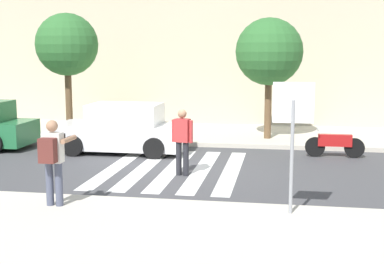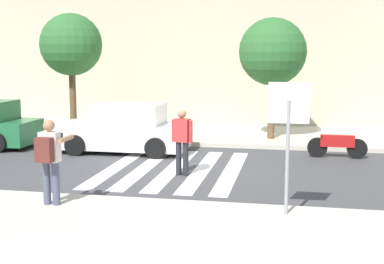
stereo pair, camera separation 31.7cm
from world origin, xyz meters
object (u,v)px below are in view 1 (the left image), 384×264
at_px(photographer_with_backpack, 53,155).
at_px(motorcycle, 335,144).
at_px(street_tree_center, 269,52).
at_px(parked_car_white, 122,130).
at_px(street_tree_west, 67,45).
at_px(stop_sign, 293,119).
at_px(pedestrian_crossing, 182,138).

distance_m(photographer_with_backpack, motorcycle, 9.02).
bearing_deg(street_tree_center, parked_car_white, -149.21).
relative_size(motorcycle, street_tree_west, 0.40).
bearing_deg(photographer_with_backpack, motorcycle, 47.81).
height_order(stop_sign, street_tree_west, street_tree_west).
distance_m(stop_sign, street_tree_center, 8.83).
bearing_deg(pedestrian_crossing, motorcycle, 36.83).
xyz_separation_m(stop_sign, motorcycle, (1.39, 6.36, -1.55)).
distance_m(stop_sign, pedestrian_crossing, 4.37).
bearing_deg(photographer_with_backpack, street_tree_west, 110.43).
xyz_separation_m(parked_car_white, street_tree_center, (4.48, 2.67, 2.41)).
bearing_deg(motorcycle, street_tree_west, 168.88).
distance_m(motorcycle, street_tree_west, 9.83).
relative_size(photographer_with_backpack, pedestrian_crossing, 1.00).
xyz_separation_m(pedestrian_crossing, parked_car_white, (-2.45, 2.78, -0.25)).
xyz_separation_m(stop_sign, street_tree_center, (-0.69, 8.73, 1.18)).
xyz_separation_m(photographer_with_backpack, pedestrian_crossing, (1.93, 3.58, -0.19)).
bearing_deg(photographer_with_backpack, stop_sign, 3.74).
bearing_deg(parked_car_white, photographer_with_backpack, -85.30).
relative_size(stop_sign, street_tree_center, 0.60).
bearing_deg(street_tree_west, pedestrian_crossing, -43.85).
bearing_deg(stop_sign, street_tree_center, 94.52).
relative_size(stop_sign, parked_car_white, 0.61).
bearing_deg(street_tree_west, photographer_with_backpack, -69.57).
relative_size(stop_sign, street_tree_west, 0.57).
distance_m(parked_car_white, street_tree_center, 5.75).
xyz_separation_m(motorcycle, street_tree_west, (-9.19, 1.81, 2.97)).
relative_size(pedestrian_crossing, motorcycle, 0.98).
xyz_separation_m(parked_car_white, street_tree_west, (-2.63, 2.11, 2.66)).
bearing_deg(photographer_with_backpack, parked_car_white, 94.70).
xyz_separation_m(photographer_with_backpack, street_tree_center, (3.96, 9.03, 1.97)).
relative_size(parked_car_white, street_tree_west, 0.94).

